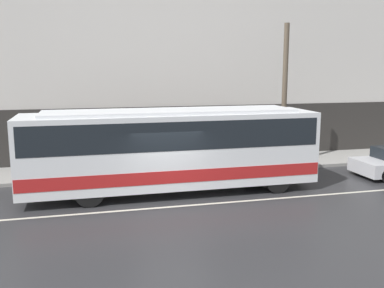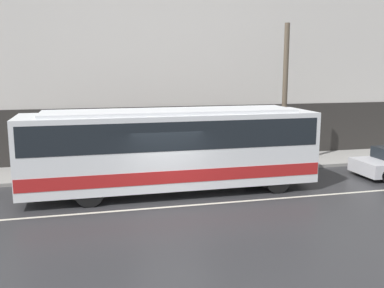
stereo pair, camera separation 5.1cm
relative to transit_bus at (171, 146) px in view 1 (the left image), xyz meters
name	(u,v)px [view 1 (the left image)]	position (x,y,z in m)	size (l,w,h in m)	color
ground_plane	(171,207)	(-0.39, -1.80, -1.77)	(60.00, 60.00, 0.00)	#2D2D30
sidewalk	(148,168)	(-0.39, 3.74, -1.70)	(60.00, 3.08, 0.15)	gray
building_facade	(140,34)	(-0.39, 5.43, 4.48)	(60.00, 0.35, 12.94)	silver
lane_stripe	(171,207)	(-0.39, -1.80, -1.77)	(54.00, 0.14, 0.01)	beige
transit_bus	(171,146)	(0.00, 0.00, 0.00)	(10.94, 2.53, 3.14)	white
utility_pole_near	(284,96)	(5.92, 2.76, 1.64)	(0.24, 0.24, 6.53)	brown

